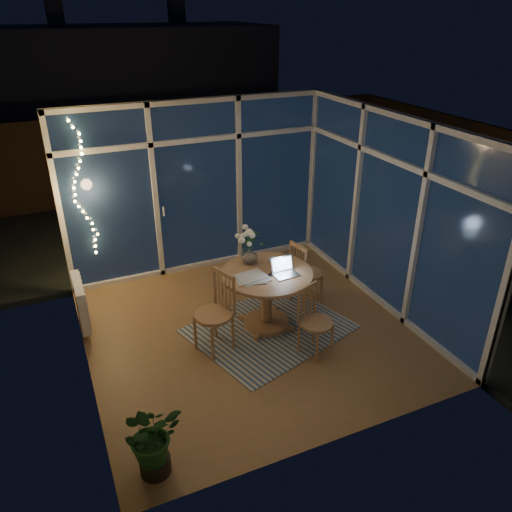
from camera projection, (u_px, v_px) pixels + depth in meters
name	position (u px, v px, depth m)	size (l,w,h in m)	color
floor	(250.00, 330.00, 6.43)	(4.00, 4.00, 0.00)	olive
ceiling	(249.00, 127.00, 5.25)	(4.00, 4.00, 0.00)	white
wall_back	(197.00, 187.00, 7.47)	(4.00, 0.04, 2.60)	beige
wall_front	(343.00, 330.00, 4.21)	(4.00, 0.04, 2.60)	beige
wall_left	(71.00, 272.00, 5.12)	(0.04, 4.00, 2.60)	beige
wall_right	(389.00, 213.00, 6.56)	(0.04, 4.00, 2.60)	beige
window_wall_back	(198.00, 188.00, 7.44)	(4.00, 0.10, 2.60)	silver
window_wall_right	(387.00, 213.00, 6.55)	(0.10, 4.00, 2.60)	silver
radiator	(81.00, 302.00, 6.28)	(0.10, 0.70, 0.58)	silver
fairy_lights	(81.00, 191.00, 6.68)	(0.24, 0.10, 1.85)	#FFD766
garden_patio	(180.00, 203.00, 10.71)	(12.00, 6.00, 0.10)	black
garden_fence	(147.00, 156.00, 10.51)	(11.00, 0.08, 1.80)	#362413
neighbour_roof	(127.00, 73.00, 12.47)	(7.00, 3.00, 2.20)	#2E3037
garden_shrubs	(131.00, 216.00, 8.71)	(0.90, 0.90, 0.90)	#163118
rug	(269.00, 328.00, 6.45)	(1.88, 1.51, 0.01)	#C1B49D
dining_table	(266.00, 299.00, 6.36)	(1.15, 1.15, 0.79)	#946742
chair_left	(213.00, 313.00, 5.87)	(0.47, 0.47, 1.02)	#946742
chair_right	(307.00, 272.00, 6.84)	(0.44, 0.44, 0.95)	#946742
chair_front	(316.00, 322.00, 5.83)	(0.41, 0.41, 0.88)	#946742
laptop	(286.00, 267.00, 6.07)	(0.30, 0.26, 0.22)	silver
flower_vase	(250.00, 256.00, 6.36)	(0.20, 0.20, 0.21)	silver
bowl	(274.00, 260.00, 6.43)	(0.15, 0.15, 0.04)	white
newspapers	(253.00, 277.00, 6.05)	(0.36, 0.27, 0.02)	silver
phone	(271.00, 275.00, 6.11)	(0.11, 0.06, 0.01)	black
potted_plant	(152.00, 440.00, 4.32)	(0.54, 0.47, 0.76)	#19461B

